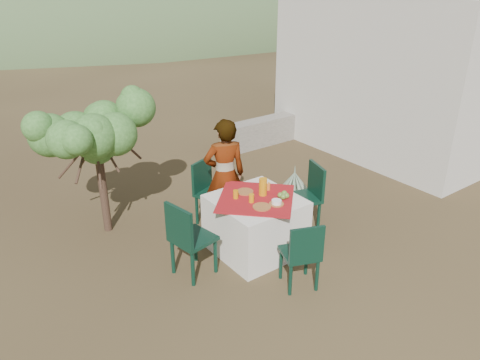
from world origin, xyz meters
The scene contains 23 objects.
ground centered at (0.00, 0.00, 0.00)m, with size 160.00×160.00×0.00m, color #322516.
table centered at (0.65, 0.32, 0.38)m, with size 1.30×1.30×0.76m.
chair_far centered at (0.58, 1.33, 0.52)m, with size 0.56×0.56×0.94m.
chair_near centered at (0.57, -0.64, 0.48)m, with size 0.52×0.52×0.87m.
chair_left centered at (-0.35, 0.34, 0.54)m, with size 0.52×0.52×0.98m.
chair_right centered at (1.61, 0.36, 0.53)m, with size 0.55×0.55×0.95m.
person centered at (0.68, 1.06, 0.81)m, with size 0.59×0.39×1.61m, color #8C6651.
shrub_tree centered at (-0.67, 2.02, 1.37)m, with size 1.47×1.44×1.73m.
agave centered at (2.13, 1.20, 0.21)m, with size 0.58×0.58×0.61m.
guesthouse centered at (5.60, 1.80, 1.50)m, with size 3.20×4.20×3.00m, color beige.
stone_wall centered at (3.60, 3.40, 0.28)m, with size 2.60×0.35×0.55m, color gray.
hill_near_right centered at (12.00, 36.00, 0.00)m, with size 48.00×48.00×20.00m, color #425A33.
plate_far centered at (0.64, 0.54, 0.77)m, with size 0.22×0.22×0.01m, color brown.
plate_near centered at (0.55, 0.08, 0.77)m, with size 0.23×0.23×0.01m, color brown.
glass_far centered at (0.44, 0.47, 0.82)m, with size 0.07×0.07×0.11m, color orange.
glass_near centered at (0.54, 0.27, 0.82)m, with size 0.07×0.07×0.11m, color orange.
juice_pitcher centered at (0.78, 0.34, 0.88)m, with size 0.10×0.10×0.23m, color orange.
bowl_plate centered at (0.75, 0.04, 0.77)m, with size 0.18×0.18×0.01m, color brown.
white_bowl centered at (0.75, 0.04, 0.80)m, with size 0.12×0.12×0.05m, color white.
jar_left centered at (0.93, 0.42, 0.81)m, with size 0.06×0.06×0.10m, color orange.
jar_right centered at (0.97, 0.54, 0.81)m, with size 0.06×0.06×0.09m, color orange.
napkin_holder centered at (0.88, 0.44, 0.81)m, with size 0.08×0.05×0.10m, color white.
fruit_cluster centered at (0.93, 0.12, 0.80)m, with size 0.15×0.14×0.07m.
Camera 1 is at (-2.64, -3.80, 3.43)m, focal length 35.00 mm.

